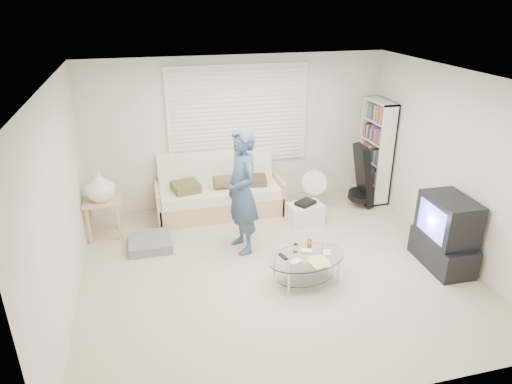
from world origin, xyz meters
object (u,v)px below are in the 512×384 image
object	(u,v)px
futon_sofa	(219,194)
bookshelf	(375,151)
tv_unit	(446,233)
coffee_table	(307,262)

from	to	relation	value
futon_sofa	bookshelf	size ratio (longest dim) A/B	1.17
tv_unit	coffee_table	world-z (taller)	tv_unit
futon_sofa	coffee_table	xyz separation A→B (m)	(0.70, -2.28, -0.02)
tv_unit	coffee_table	size ratio (longest dim) A/B	0.89
futon_sofa	coffee_table	world-z (taller)	futon_sofa
futon_sofa	coffee_table	distance (m)	2.38
futon_sofa	bookshelf	world-z (taller)	bookshelf
tv_unit	coffee_table	xyz separation A→B (m)	(-1.91, 0.06, -0.17)
futon_sofa	tv_unit	world-z (taller)	futon_sofa
futon_sofa	coffee_table	size ratio (longest dim) A/B	1.87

